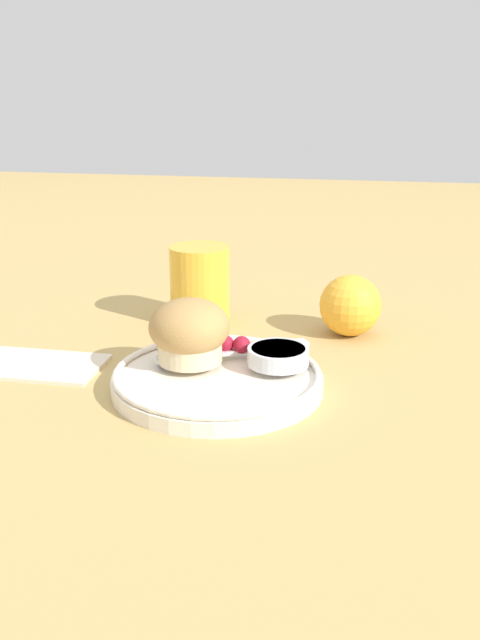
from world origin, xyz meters
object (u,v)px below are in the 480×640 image
Objects in this scene: muffin at (189,332)px; juice_glass at (200,285)px; butter_knife at (233,351)px; orange_fruit at (350,305)px.

juice_glass is at bearing 100.56° from muffin.
butter_knife is at bearing -64.25° from juice_glass.
orange_fruit is 0.75× the size of juice_glass.
butter_knife is (0.04, 0.03, -0.03)m from muffin.
muffin reaches higher than orange_fruit.
orange_fruit is at bearing 47.49° from muffin.
juice_glass is (-0.18, 0.01, 0.01)m from orange_fruit.
butter_knife is 0.16m from juice_glass.
muffin is 0.83× the size of juice_glass.
juice_glass is (-0.03, 0.17, -0.00)m from muffin.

